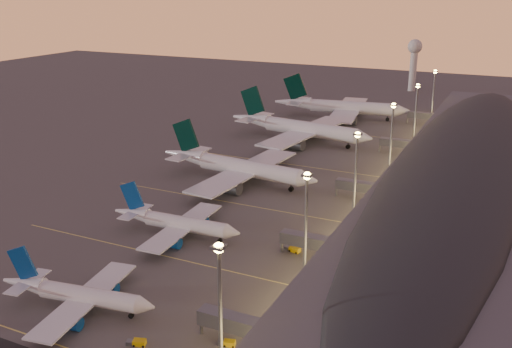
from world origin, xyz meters
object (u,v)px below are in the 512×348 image
object	(u,v)px
baggage_tug_c	(293,249)
radar_tower	(414,56)
airliner_wide_mid	(298,128)
baggage_tug_b	(227,343)
airliner_wide_far	(341,107)
airliner_wide_near	(236,167)
baggage_tug_a	(137,342)
airliner_narrow_south	(77,294)
airliner_narrow_north	(175,223)

from	to	relation	value
baggage_tug_c	radar_tower	bearing A→B (deg)	106.39
airliner_wide_mid	baggage_tug_c	xyz separation A→B (m)	(38.98, -102.29, -5.10)
baggage_tug_b	radar_tower	bearing A→B (deg)	78.71
baggage_tug_c	airliner_wide_mid	bearing A→B (deg)	122.99
radar_tower	airliner_wide_far	bearing A→B (deg)	-100.27
airliner_wide_near	airliner_wide_far	distance (m)	110.06
airliner_wide_near	baggage_tug_c	xyz separation A→B (m)	(38.55, -42.88, -4.52)
airliner_wide_far	baggage_tug_a	xyz separation A→B (m)	(24.15, -202.89, -5.16)
airliner_wide_near	airliner_wide_far	size ratio (longest dim) A/B	0.90
airliner_narrow_south	airliner_wide_near	bearing A→B (deg)	86.33
airliner_wide_near	baggage_tug_c	bearing A→B (deg)	-42.87
airliner_narrow_south	baggage_tug_a	world-z (taller)	airliner_narrow_south
airliner_wide_mid	radar_tower	bearing A→B (deg)	89.93
airliner_wide_far	radar_tower	size ratio (longest dim) A/B	2.11
airliner_wide_near	baggage_tug_b	distance (m)	95.60
airliner_wide_far	baggage_tug_a	bearing A→B (deg)	-91.64
airliner_narrow_south	baggage_tug_b	distance (m)	34.78
airliner_narrow_south	airliner_wide_near	xyz separation A→B (m)	(-7.80, 87.81, 1.75)
airliner_narrow_south	airliner_narrow_north	world-z (taller)	airliner_narrow_north
airliner_narrow_south	airliner_wide_mid	world-z (taller)	airliner_wide_mid
radar_tower	baggage_tug_c	bearing A→B (deg)	-85.74
airliner_wide_near	baggage_tug_b	size ratio (longest dim) A/B	17.20
airliner_wide_near	baggage_tug_a	xyz separation A→B (m)	(26.87, -92.86, -4.59)
airliner_wide_mid	radar_tower	world-z (taller)	radar_tower
airliner_wide_near	baggage_tug_c	distance (m)	57.84
airliner_narrow_north	radar_tower	bearing A→B (deg)	83.91
airliner_narrow_north	baggage_tug_c	bearing A→B (deg)	4.81
radar_tower	baggage_tug_a	distance (m)	299.26
airliner_wide_near	airliner_wide_mid	xyz separation A→B (m)	(-0.42, 59.41, 0.58)
airliner_narrow_south	airliner_narrow_north	size ratio (longest dim) A/B	0.94
airliner_wide_near	radar_tower	size ratio (longest dim) A/B	1.90
airliner_wide_mid	baggage_tug_c	distance (m)	109.59
baggage_tug_a	airliner_narrow_south	bearing A→B (deg)	146.49
airliner_narrow_south	airliner_wide_near	world-z (taller)	airliner_wide_near
airliner_wide_mid	baggage_tug_c	bearing A→B (deg)	-61.25
radar_tower	airliner_wide_mid	bearing A→B (deg)	-97.97
baggage_tug_a	baggage_tug_b	xyz separation A→B (m)	(15.51, 7.29, -0.04)
airliner_narrow_north	baggage_tug_b	bearing A→B (deg)	-49.18
airliner_wide_mid	baggage_tug_a	world-z (taller)	airliner_wide_mid
baggage_tug_b	baggage_tug_c	distance (m)	42.87
airliner_narrow_north	airliner_wide_mid	size ratio (longest dim) A/B	0.56
airliner_wide_near	airliner_wide_mid	world-z (taller)	airliner_wide_mid
airliner_wide_mid	airliner_narrow_north	bearing A→B (deg)	-78.77
airliner_narrow_north	radar_tower	world-z (taller)	radar_tower
airliner_wide_mid	baggage_tug_b	bearing A→B (deg)	-65.66
airliner_wide_mid	baggage_tug_c	world-z (taller)	airliner_wide_mid
airliner_narrow_south	airliner_wide_mid	size ratio (longest dim) A/B	0.53
radar_tower	baggage_tug_c	size ratio (longest dim) A/B	7.31
airliner_narrow_south	radar_tower	bearing A→B (deg)	78.86
airliner_wide_near	airliner_wide_mid	bearing A→B (deg)	95.58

